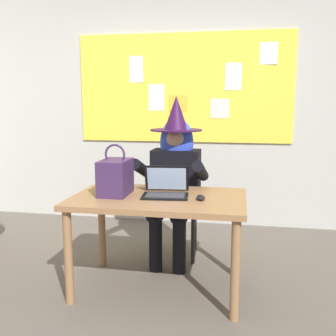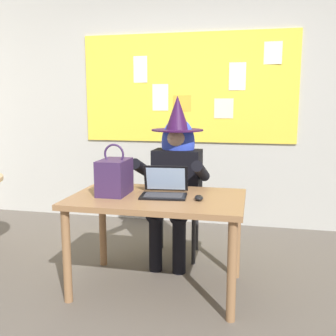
% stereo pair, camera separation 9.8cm
% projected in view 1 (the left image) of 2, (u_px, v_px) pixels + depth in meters
% --- Properties ---
extents(ground_plane, '(24.00, 24.00, 0.00)m').
position_uv_depth(ground_plane, '(146.00, 296.00, 2.84)').
color(ground_plane, '#5B544C').
extents(wall_back_bulletin, '(5.46, 1.93, 2.79)m').
position_uv_depth(wall_back_bulletin, '(184.00, 101.00, 4.42)').
color(wall_back_bulletin, '#B2B2AD').
rests_on(wall_back_bulletin, ground).
extents(desk_main, '(1.26, 0.78, 0.72)m').
position_uv_depth(desk_main, '(159.00, 209.00, 2.85)').
color(desk_main, '#8E6642').
rests_on(desk_main, ground).
extents(chair_at_desk, '(0.45, 0.45, 0.91)m').
position_uv_depth(chair_at_desk, '(176.00, 199.00, 3.60)').
color(chair_at_desk, black).
rests_on(chair_at_desk, ground).
extents(person_costumed, '(0.60, 0.70, 1.45)m').
position_uv_depth(person_costumed, '(175.00, 171.00, 3.43)').
color(person_costumed, black).
rests_on(person_costumed, ground).
extents(laptop, '(0.36, 0.32, 0.21)m').
position_uv_depth(laptop, '(166.00, 189.00, 2.86)').
color(laptop, black).
rests_on(laptop, desk_main).
extents(computer_mouse, '(0.08, 0.11, 0.03)m').
position_uv_depth(computer_mouse, '(201.00, 198.00, 2.73)').
color(computer_mouse, black).
rests_on(computer_mouse, desk_main).
extents(handbag, '(0.20, 0.30, 0.38)m').
position_uv_depth(handbag, '(115.00, 177.00, 2.87)').
color(handbag, '#38234C').
rests_on(handbag, desk_main).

